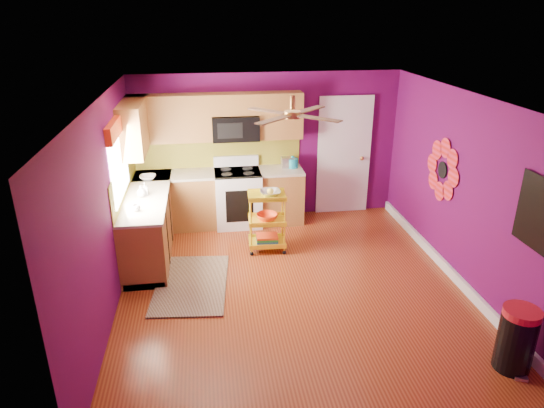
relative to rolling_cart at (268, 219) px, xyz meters
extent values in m
plane|color=maroon|center=(0.18, -1.13, -0.52)|extent=(5.00, 5.00, 0.00)
cube|color=#57094B|center=(0.18, 1.37, 0.73)|extent=(4.50, 0.04, 2.50)
cube|color=#57094B|center=(0.18, -3.63, 0.73)|extent=(4.50, 0.04, 2.50)
cube|color=#57094B|center=(-2.07, -1.13, 0.73)|extent=(0.04, 5.00, 2.50)
cube|color=#57094B|center=(2.43, -1.13, 0.73)|extent=(0.04, 5.00, 2.50)
cube|color=silver|center=(0.18, -1.13, 1.98)|extent=(4.50, 5.00, 0.04)
cube|color=white|center=(2.40, -1.13, -0.45)|extent=(0.05, 4.90, 0.14)
cube|color=brown|center=(-1.77, 0.22, -0.07)|extent=(0.60, 2.30, 0.90)
cube|color=brown|center=(-0.67, 1.07, -0.07)|extent=(2.80, 0.60, 0.90)
cube|color=beige|center=(-1.77, 0.22, 0.40)|extent=(0.63, 2.30, 0.04)
cube|color=beige|center=(-0.67, 1.07, 0.40)|extent=(2.80, 0.63, 0.04)
cube|color=black|center=(-1.77, 0.22, -0.47)|extent=(0.54, 2.30, 0.10)
cube|color=black|center=(-0.67, 1.07, -0.47)|extent=(2.80, 0.54, 0.10)
cube|color=white|center=(-0.37, 1.04, -0.06)|extent=(0.76, 0.66, 0.92)
cube|color=black|center=(-0.37, 1.04, 0.41)|extent=(0.76, 0.62, 0.03)
cube|color=white|center=(-0.37, 1.32, 0.52)|extent=(0.76, 0.06, 0.18)
cube|color=black|center=(-0.37, 0.72, -0.07)|extent=(0.45, 0.02, 0.55)
cube|color=brown|center=(-1.41, 1.21, 1.31)|extent=(1.32, 0.33, 0.75)
cube|color=brown|center=(0.37, 1.21, 1.31)|extent=(0.72, 0.33, 0.75)
cube|color=brown|center=(-0.37, 1.21, 1.51)|extent=(0.76, 0.33, 0.34)
cube|color=brown|center=(-1.90, 0.72, 1.31)|extent=(0.33, 1.30, 0.75)
cube|color=black|center=(-0.37, 1.17, 1.13)|extent=(0.76, 0.38, 0.40)
cube|color=olive|center=(-0.67, 1.36, 0.68)|extent=(2.80, 0.01, 0.51)
cube|color=olive|center=(-2.06, 0.22, 0.68)|extent=(0.01, 2.30, 0.51)
cube|color=white|center=(-2.05, -0.08, 1.03)|extent=(0.03, 1.20, 1.00)
cube|color=#E64014|center=(-2.02, -0.08, 1.50)|extent=(0.08, 1.35, 0.22)
cube|color=white|center=(1.53, 1.35, 0.51)|extent=(0.85, 0.04, 2.05)
cube|color=white|center=(1.53, 1.33, 0.51)|extent=(0.95, 0.02, 2.15)
sphere|color=#BF8C3F|center=(1.85, 1.29, 0.48)|extent=(0.07, 0.07, 0.07)
cylinder|color=black|center=(2.41, -0.53, 0.83)|extent=(0.01, 0.24, 0.24)
cube|color=teal|center=(2.41, -2.53, 1.03)|extent=(0.03, 0.52, 0.72)
cube|color=black|center=(2.40, -2.53, 1.03)|extent=(0.01, 0.56, 0.76)
cylinder|color=#BF8C3F|center=(0.18, -0.93, 1.90)|extent=(0.06, 0.06, 0.16)
cylinder|color=#BF8C3F|center=(0.18, -0.93, 1.76)|extent=(0.20, 0.20, 0.08)
cube|color=#4C2D19|center=(0.45, -0.66, 1.76)|extent=(0.47, 0.47, 0.01)
cube|color=#4C2D19|center=(-0.09, -0.66, 1.76)|extent=(0.47, 0.47, 0.01)
cube|color=#4C2D19|center=(-0.09, -1.20, 1.76)|extent=(0.47, 0.47, 0.01)
cube|color=#4C2D19|center=(0.45, -1.20, 1.76)|extent=(0.47, 0.47, 0.01)
cube|color=black|center=(-1.15, -0.87, -0.51)|extent=(1.08, 1.61, 0.02)
cylinder|color=yellow|center=(-0.27, -0.16, -0.05)|extent=(0.02, 0.02, 0.86)
cylinder|color=yellow|center=(0.23, -0.19, -0.05)|extent=(0.02, 0.02, 0.86)
cylinder|color=yellow|center=(-0.25, 0.19, -0.05)|extent=(0.02, 0.02, 0.86)
cylinder|color=yellow|center=(0.25, 0.16, -0.05)|extent=(0.02, 0.02, 0.86)
sphere|color=black|center=(-0.27, -0.16, -0.49)|extent=(0.06, 0.06, 0.06)
sphere|color=black|center=(0.23, -0.19, -0.49)|extent=(0.06, 0.06, 0.06)
sphere|color=black|center=(-0.25, 0.19, -0.49)|extent=(0.06, 0.06, 0.06)
sphere|color=black|center=(0.25, 0.16, -0.49)|extent=(0.06, 0.06, 0.06)
cube|color=yellow|center=(-0.01, 0.00, 0.36)|extent=(0.58, 0.44, 0.03)
cube|color=yellow|center=(-0.01, 0.00, -0.03)|extent=(0.58, 0.44, 0.03)
cube|color=yellow|center=(-0.01, 0.00, -0.40)|extent=(0.58, 0.44, 0.03)
imported|color=beige|center=(0.04, 0.00, 0.42)|extent=(0.32, 0.32, 0.08)
sphere|color=yellow|center=(0.04, 0.00, 0.44)|extent=(0.10, 0.10, 0.10)
imported|color=#E64014|center=(-0.01, 0.00, 0.03)|extent=(0.33, 0.33, 0.10)
cube|color=navy|center=(-0.01, 0.00, -0.36)|extent=(0.34, 0.26, 0.04)
cube|color=#267233|center=(-0.01, 0.00, -0.32)|extent=(0.34, 0.26, 0.04)
cube|color=#E64014|center=(-0.01, 0.00, -0.29)|extent=(0.34, 0.26, 0.03)
cylinder|color=black|center=(2.15, -2.97, -0.20)|extent=(0.48, 0.48, 0.63)
cylinder|color=red|center=(2.15, -2.97, 0.15)|extent=(0.37, 0.37, 0.07)
cube|color=beige|center=(2.15, -3.15, -0.50)|extent=(0.14, 0.10, 0.03)
cylinder|color=teal|center=(0.58, 1.13, 0.50)|extent=(0.18, 0.18, 0.16)
sphere|color=teal|center=(0.58, 1.13, 0.60)|extent=(0.06, 0.06, 0.06)
cube|color=beige|center=(0.50, 1.15, 0.51)|extent=(0.22, 0.15, 0.18)
imported|color=#EA3F72|center=(-1.77, 0.16, 0.52)|extent=(0.08, 0.09, 0.19)
imported|color=white|center=(-1.82, 0.09, 0.51)|extent=(0.13, 0.13, 0.17)
imported|color=white|center=(-1.80, 0.86, 0.45)|extent=(0.26, 0.26, 0.06)
imported|color=white|center=(-1.83, -0.44, 0.47)|extent=(0.11, 0.11, 0.09)
camera|label=1|loc=(-0.87, -6.61, 2.95)|focal=32.00mm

